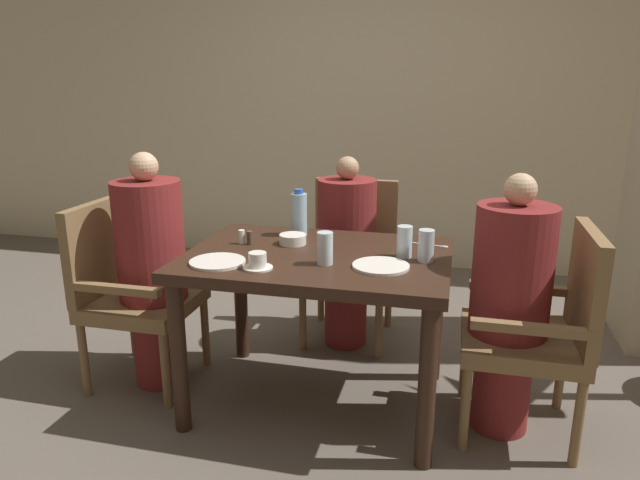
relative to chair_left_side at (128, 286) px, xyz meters
The scene contains 20 objects.
ground_plane 1.07m from the chair_left_side, ahead, with size 16.00×16.00×0.00m, color #60564C.
wall_back 2.58m from the chair_left_side, 66.71° to the left, with size 8.00×0.06×2.80m.
dining_table 0.96m from the chair_left_side, ahead, with size 1.15×0.83×0.73m.
chair_left_side is the anchor object (origin of this frame).
diner_in_left_chair 0.17m from the chair_left_side, ahead, with size 0.32×0.32×1.15m.
chair_far_side 1.24m from the chair_left_side, 39.74° to the left, with size 0.49×0.49×0.90m.
diner_in_far_chair 1.16m from the chair_left_side, 34.46° to the left, with size 0.32×0.32×1.07m.
chair_right_side 1.91m from the chair_left_side, ahead, with size 0.49×0.49×0.90m.
diner_in_right_chair 1.77m from the chair_left_side, ahead, with size 0.32×0.32×1.12m.
plate_main_left 1.28m from the chair_left_side, ahead, with size 0.23×0.23×0.01m.
plate_main_right 0.67m from the chair_left_side, 21.77° to the right, with size 0.23×0.23×0.01m.
teacup_with_saucer 0.86m from the chair_left_side, 18.62° to the right, with size 0.12×0.12×0.07m.
bowl_small 0.85m from the chair_left_side, ahead, with size 0.12×0.12×0.05m.
water_bottle 0.91m from the chair_left_side, 19.42° to the left, with size 0.08×0.08×0.23m.
glass_tall_near 1.45m from the chair_left_side, ahead, with size 0.07×0.07×0.14m.
glass_tall_mid 1.07m from the chair_left_side, ahead, with size 0.07×0.07×0.14m.
glass_tall_far 1.36m from the chair_left_side, ahead, with size 0.07×0.07×0.14m.
salt_shaker 0.64m from the chair_left_side, ahead, with size 0.03×0.03×0.07m.
pepper_shaker 0.67m from the chair_left_side, ahead, with size 0.03×0.03×0.06m.
fork_beside_plate 1.47m from the chair_left_side, ahead, with size 0.19×0.06×0.00m.
Camera 1 is at (0.58, -2.31, 1.47)m, focal length 32.00 mm.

